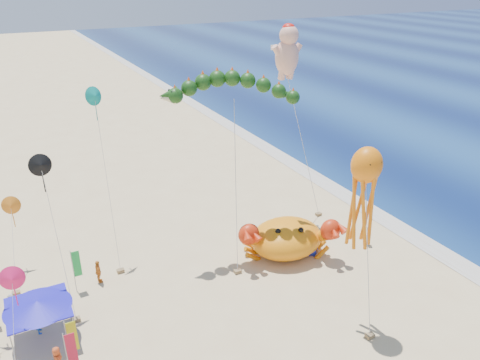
% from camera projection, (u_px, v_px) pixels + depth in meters
% --- Properties ---
extents(ground, '(320.00, 320.00, 0.00)m').
position_uv_depth(ground, '(277.00, 266.00, 34.23)').
color(ground, '#D1B784').
rests_on(ground, ground).
extents(foam_strip, '(320.00, 320.00, 0.00)m').
position_uv_depth(foam_strip, '(398.00, 227.00, 39.30)').
color(foam_strip, silver).
rests_on(foam_strip, ground).
extents(crab_inflatable, '(7.59, 6.36, 3.33)m').
position_uv_depth(crab_inflatable, '(287.00, 237.00, 35.04)').
color(crab_inflatable, orange).
rests_on(crab_inflatable, ground).
extents(dragon_kite, '(9.77, 5.33, 13.28)m').
position_uv_depth(dragon_kite, '(232.00, 93.00, 31.56)').
color(dragon_kite, '#13380F').
rests_on(dragon_kite, ground).
extents(cherub_kite, '(3.88, 2.97, 16.14)m').
position_uv_depth(cherub_kite, '(288.00, 51.00, 35.91)').
color(cherub_kite, '#F3AD94').
rests_on(cherub_kite, ground).
extents(octopus_kite, '(1.77, 2.95, 11.28)m').
position_uv_depth(octopus_kite, '(364.00, 190.00, 25.55)').
color(octopus_kite, orange).
rests_on(octopus_kite, ground).
extents(canopy_blue, '(3.76, 3.76, 2.71)m').
position_uv_depth(canopy_blue, '(37.00, 305.00, 26.49)').
color(canopy_blue, gray).
rests_on(canopy_blue, ground).
extents(feather_flags, '(5.84, 7.74, 3.20)m').
position_uv_depth(feather_flags, '(51.00, 309.00, 26.77)').
color(feather_flags, gray).
rests_on(feather_flags, ground).
extents(beachgoers, '(28.64, 11.16, 1.77)m').
position_uv_depth(beachgoers, '(100.00, 308.00, 28.64)').
color(beachgoers, '#D45F22').
rests_on(beachgoers, ground).
extents(small_kites, '(9.61, 13.58, 12.75)m').
position_uv_depth(small_kites, '(32.00, 200.00, 28.03)').
color(small_kites, black).
rests_on(small_kites, ground).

